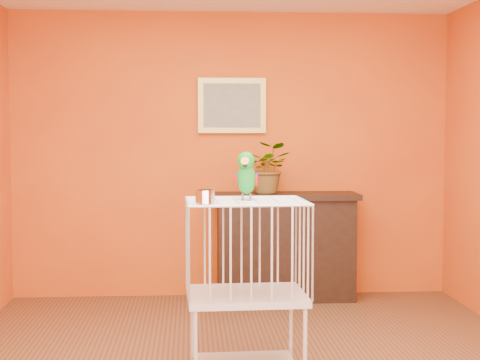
{
  "coord_description": "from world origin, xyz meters",
  "views": [
    {
      "loc": [
        -0.39,
        -4.49,
        1.52
      ],
      "look_at": [
        -0.08,
        -0.03,
        1.22
      ],
      "focal_mm": 55.0,
      "sensor_mm": 36.0,
      "label": 1
    }
  ],
  "objects": [
    {
      "name": "feed_cup",
      "position": [
        -0.3,
        -0.31,
        1.14
      ],
      "size": [
        0.11,
        0.11,
        0.08
      ],
      "primitive_type": "cylinder",
      "color": "silver",
      "rests_on": "birdcage"
    },
    {
      "name": "potted_plant",
      "position": [
        0.31,
        2.04,
        1.14
      ],
      "size": [
        0.55,
        0.57,
        0.36
      ],
      "primitive_type": "imported",
      "rotation": [
        0.0,
        0.0,
        -0.34
      ],
      "color": "#26722D",
      "rests_on": "console_cabinet"
    },
    {
      "name": "console_cabinet",
      "position": [
        0.47,
        2.02,
        0.48
      ],
      "size": [
        1.3,
        0.47,
        0.96
      ],
      "color": "black",
      "rests_on": "ground"
    },
    {
      "name": "framed_picture",
      "position": [
        0.0,
        2.22,
        1.75
      ],
      "size": [
        0.62,
        0.04,
        0.5
      ],
      "color": "gold",
      "rests_on": "room_shell"
    },
    {
      "name": "parrot",
      "position": [
        -0.04,
        -0.05,
        1.25
      ],
      "size": [
        0.15,
        0.27,
        0.3
      ],
      "rotation": [
        0.0,
        0.0,
        -0.17
      ],
      "color": "#59544C",
      "rests_on": "birdcage"
    },
    {
      "name": "birdcage",
      "position": [
        -0.05,
        -0.08,
        0.57
      ],
      "size": [
        0.73,
        0.57,
        1.1
      ],
      "rotation": [
        0.0,
        0.0,
        0.03
      ],
      "color": "silver",
      "rests_on": "ground"
    },
    {
      "name": "room_shell",
      "position": [
        0.0,
        0.0,
        1.58
      ],
      "size": [
        4.5,
        4.5,
        4.5
      ],
      "color": "#D95C14",
      "rests_on": "ground"
    }
  ]
}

